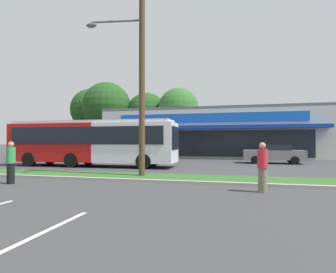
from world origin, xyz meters
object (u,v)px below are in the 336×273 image
object	(u,v)px
car_2	(123,152)
pedestrian_near_bench	(262,167)
car_1	(274,154)
pedestrian_by_pole	(11,163)
city_bus	(92,142)
car_0	(31,151)
utility_pole	(139,61)

from	to	relation	value
car_2	pedestrian_near_bench	distance (m)	17.43
car_1	pedestrian_near_bench	world-z (taller)	pedestrian_near_bench
car_1	pedestrian_by_pole	world-z (taller)	pedestrian_by_pole
city_bus	car_0	distance (m)	11.68
utility_pole	pedestrian_near_bench	distance (m)	7.85
utility_pole	pedestrian_by_pole	world-z (taller)	utility_pole
city_bus	pedestrian_by_pole	bearing A→B (deg)	-85.95
car_2	pedestrian_by_pole	bearing A→B (deg)	-86.44
utility_pole	car_0	world-z (taller)	utility_pole
car_2	pedestrian_near_bench	bearing A→B (deg)	-50.64
car_0	car_1	bearing A→B (deg)	179.91
car_2	pedestrian_by_pole	world-z (taller)	pedestrian_by_pole
utility_pole	pedestrian_near_bench	world-z (taller)	utility_pole
utility_pole	city_bus	xyz separation A→B (m)	(-5.39, 5.05, -4.02)
utility_pole	car_0	bearing A→B (deg)	144.84
car_0	car_2	bearing A→B (deg)	179.96
car_2	pedestrian_by_pole	distance (m)	14.03
car_2	utility_pole	bearing A→B (deg)	-63.19
pedestrian_near_bench	pedestrian_by_pole	bearing A→B (deg)	-124.77
car_1	pedestrian_near_bench	xyz separation A→B (m)	(-2.05, -13.45, 0.10)
city_bus	pedestrian_near_bench	bearing A→B (deg)	-36.21
car_0	pedestrian_by_pole	bearing A→B (deg)	127.70
car_1	pedestrian_by_pole	bearing A→B (deg)	48.81
car_2	pedestrian_by_pole	xyz separation A→B (m)	(0.87, -14.00, 0.15)
city_bus	pedestrian_by_pole	world-z (taller)	city_bus
utility_pole	pedestrian_near_bench	size ratio (longest dim) A/B	6.15
car_0	car_2	size ratio (longest dim) A/B	1.01
pedestrian_near_bench	car_2	bearing A→B (deg)	-178.38
utility_pole	car_0	distance (m)	19.56
pedestrian_near_bench	pedestrian_by_pole	xyz separation A→B (m)	(-10.18, -0.53, 0.01)
city_bus	pedestrian_near_bench	size ratio (longest dim) A/B	6.93
pedestrian_near_bench	city_bus	bearing A→B (deg)	-162.65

